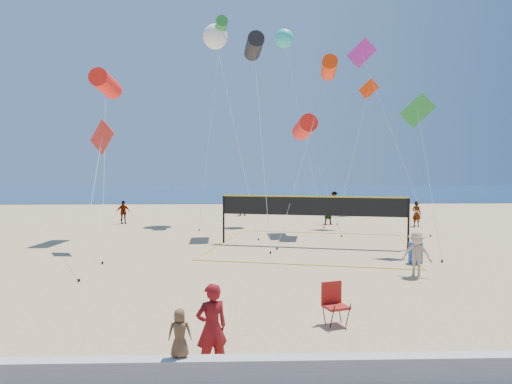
{
  "coord_description": "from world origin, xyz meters",
  "views": [
    {
      "loc": [
        -1.63,
        -10.44,
        3.75
      ],
      "look_at": [
        -1.24,
        2.0,
        3.1
      ],
      "focal_mm": 32.0,
      "sensor_mm": 36.0,
      "label": 1
    }
  ],
  "objects_px": {
    "camp_chair": "(334,301)",
    "volleyball_net": "(312,212)",
    "woman": "(212,328)",
    "trash_barrel": "(416,253)"
  },
  "relations": [
    {
      "from": "trash_barrel",
      "to": "volleyball_net",
      "type": "relative_size",
      "value": 0.08
    },
    {
      "from": "woman",
      "to": "trash_barrel",
      "type": "height_order",
      "value": "woman"
    },
    {
      "from": "camp_chair",
      "to": "volleyball_net",
      "type": "relative_size",
      "value": 0.1
    },
    {
      "from": "woman",
      "to": "volleyball_net",
      "type": "distance_m",
      "value": 14.08
    },
    {
      "from": "woman",
      "to": "camp_chair",
      "type": "height_order",
      "value": "woman"
    },
    {
      "from": "woman",
      "to": "camp_chair",
      "type": "xyz_separation_m",
      "value": [
        2.77,
        2.51,
        -0.26
      ]
    },
    {
      "from": "camp_chair",
      "to": "volleyball_net",
      "type": "xyz_separation_m",
      "value": [
        1.18,
        10.98,
        1.09
      ]
    },
    {
      "from": "woman",
      "to": "trash_barrel",
      "type": "distance_m",
      "value": 11.95
    },
    {
      "from": "woman",
      "to": "camp_chair",
      "type": "distance_m",
      "value": 3.75
    },
    {
      "from": "woman",
      "to": "volleyball_net",
      "type": "relative_size",
      "value": 0.15
    }
  ]
}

